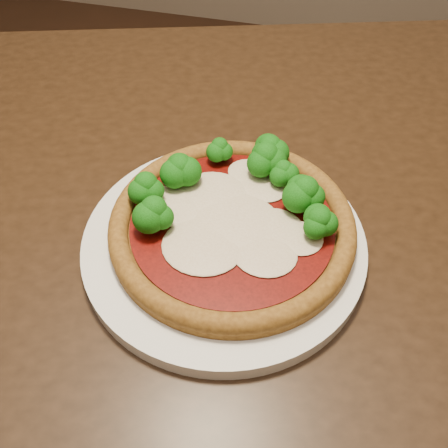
# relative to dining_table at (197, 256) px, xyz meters

# --- Properties ---
(dining_table) EXTENTS (1.34, 1.16, 0.75)m
(dining_table) POSITION_rel_dining_table_xyz_m (0.00, 0.00, 0.00)
(dining_table) COLOR black
(dining_table) RESTS_ON floor
(plate) EXTENTS (0.31, 0.31, 0.02)m
(plate) POSITION_rel_dining_table_xyz_m (0.05, -0.05, 0.11)
(plate) COLOR silver
(plate) RESTS_ON dining_table
(pizza) EXTENTS (0.26, 0.26, 0.06)m
(pizza) POSITION_rel_dining_table_xyz_m (0.06, -0.03, 0.13)
(pizza) COLOR brown
(pizza) RESTS_ON plate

